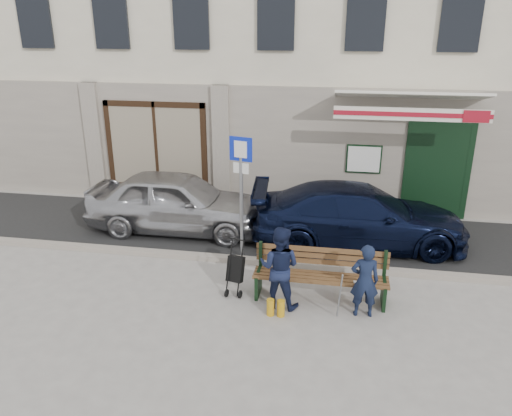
% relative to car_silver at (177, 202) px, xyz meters
% --- Properties ---
extents(ground, '(80.00, 80.00, 0.00)m').
position_rel_car_silver_xyz_m(ground, '(2.03, -2.95, -0.72)').
color(ground, '#9E9991').
rests_on(ground, ground).
extents(asphalt_lane, '(60.00, 3.20, 0.01)m').
position_rel_car_silver_xyz_m(asphalt_lane, '(2.03, 0.15, -0.72)').
color(asphalt_lane, '#282828').
rests_on(asphalt_lane, ground).
extents(curb, '(60.00, 0.18, 0.12)m').
position_rel_car_silver_xyz_m(curb, '(2.03, -1.45, -0.66)').
color(curb, '#9E9384').
rests_on(curb, ground).
extents(building, '(20.00, 8.27, 10.00)m').
position_rel_car_silver_xyz_m(building, '(2.04, 5.50, 4.25)').
color(building, beige).
rests_on(building, ground).
extents(car_silver, '(4.24, 1.72, 1.44)m').
position_rel_car_silver_xyz_m(car_silver, '(0.00, 0.00, 0.00)').
color(car_silver, '#AEAEB2').
rests_on(car_silver, ground).
extents(car_navy, '(4.89, 2.38, 1.37)m').
position_rel_car_silver_xyz_m(car_navy, '(4.23, -0.10, -0.04)').
color(car_navy, black).
rests_on(car_navy, ground).
extents(parking_sign, '(0.48, 0.15, 2.62)m').
position_rel_car_silver_xyz_m(parking_sign, '(1.81, -1.24, 1.03)').
color(parking_sign, gray).
rests_on(parking_sign, ground).
extents(bench, '(2.40, 1.17, 0.98)m').
position_rel_car_silver_xyz_m(bench, '(3.47, -2.63, -0.26)').
color(bench, brown).
rests_on(bench, ground).
extents(man, '(0.51, 0.36, 1.32)m').
position_rel_car_silver_xyz_m(man, '(4.27, -3.02, -0.06)').
color(man, '#131B34').
rests_on(man, ground).
extents(woman, '(0.81, 0.68, 1.49)m').
position_rel_car_silver_xyz_m(woman, '(2.82, -2.95, 0.03)').
color(woman, '#151C3A').
rests_on(woman, ground).
extents(stroller, '(0.35, 0.45, 1.02)m').
position_rel_car_silver_xyz_m(stroller, '(1.97, -2.65, -0.27)').
color(stroller, black).
rests_on(stroller, ground).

